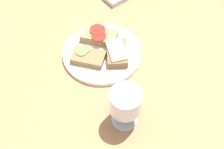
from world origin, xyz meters
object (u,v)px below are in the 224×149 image
plate (101,52)px  wine_glass (125,103)px  sandwich_with_cheese (117,52)px  sandwich_with_tomato (99,35)px  sandwich_with_cucumber (87,56)px

plate → wine_glass: wine_glass is taller
sandwich_with_cheese → plate: bearing=-149.7°
sandwich_with_tomato → wine_glass: wine_glass is taller
sandwich_with_cheese → wine_glass: (18.81, -12.20, 6.17)cm
sandwich_with_cheese → sandwich_with_cucumber: 9.49cm
wine_glass → sandwich_with_tomato: bearing=156.7°
plate → wine_glass: (23.49, -9.47, 8.41)cm
sandwich_with_tomato → sandwich_with_cucumber: 9.33cm
sandwich_with_cheese → wine_glass: wine_glass is taller
sandwich_with_cheese → sandwich_with_cucumber: sandwich_with_cheese is taller
sandwich_with_cucumber → sandwich_with_tomato: bearing=119.7°
sandwich_with_tomato → sandwich_with_cucumber: size_ratio=1.11×
sandwich_with_cheese → sandwich_with_cucumber: (-4.80, -8.17, -0.38)cm
sandwich_with_tomato → sandwich_with_cucumber: (4.62, -8.10, -0.33)cm
plate → wine_glass: 26.69cm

